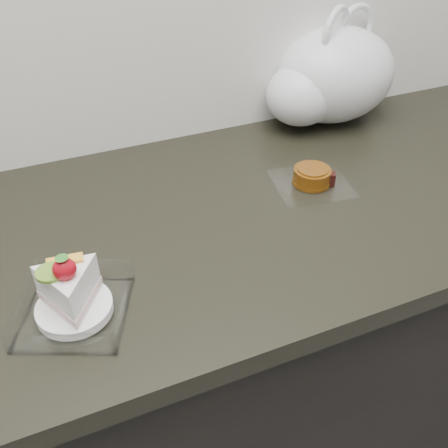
% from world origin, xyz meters
% --- Properties ---
extents(counter, '(2.04, 0.64, 0.90)m').
position_xyz_m(counter, '(0.00, 1.69, 0.45)').
color(counter, black).
rests_on(counter, ground).
extents(cake_tray, '(0.20, 0.20, 0.12)m').
position_xyz_m(cake_tray, '(-0.15, 1.54, 0.93)').
color(cake_tray, white).
rests_on(cake_tray, counter).
extents(mooncake_wrap, '(0.17, 0.16, 0.04)m').
position_xyz_m(mooncake_wrap, '(0.35, 1.71, 0.91)').
color(mooncake_wrap, white).
rests_on(mooncake_wrap, counter).
extents(plastic_bag, '(0.38, 0.32, 0.27)m').
position_xyz_m(plastic_bag, '(0.52, 1.95, 1.01)').
color(plastic_bag, silver).
rests_on(plastic_bag, counter).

